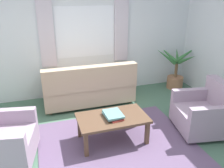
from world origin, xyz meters
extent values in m
plane|color=#476B56|center=(0.00, 0.00, 0.00)|extent=(6.24, 6.24, 0.00)
cube|color=silver|center=(0.00, 2.26, 1.30)|extent=(5.32, 0.12, 2.60)
cube|color=white|center=(0.00, 2.20, 1.45)|extent=(1.30, 0.01, 1.10)
cube|color=silver|center=(-0.83, 2.17, 1.45)|extent=(0.32, 0.06, 1.40)
cube|color=silver|center=(0.83, 2.17, 1.45)|extent=(0.32, 0.06, 1.40)
cube|color=#604C6B|center=(0.00, 0.00, 0.01)|extent=(2.42, 2.02, 0.01)
cube|color=tan|center=(-0.09, 1.67, 0.25)|extent=(1.90, 0.80, 0.38)
cube|color=tan|center=(-0.09, 1.35, 0.68)|extent=(1.90, 0.20, 0.48)
cube|color=tan|center=(0.78, 1.67, 0.56)|extent=(0.16, 0.80, 0.24)
cube|color=tan|center=(-0.96, 1.67, 0.56)|extent=(0.16, 0.80, 0.24)
cylinder|color=brown|center=(0.76, 1.97, 0.03)|extent=(0.06, 0.06, 0.06)
cylinder|color=brown|center=(-0.94, 1.97, 0.03)|extent=(0.06, 0.06, 0.06)
cylinder|color=brown|center=(0.76, 1.37, 0.03)|extent=(0.06, 0.06, 0.06)
cylinder|color=brown|center=(-0.94, 1.37, 0.03)|extent=(0.06, 0.06, 0.06)
cube|color=#998499|center=(-1.64, 0.16, 0.24)|extent=(0.94, 0.97, 0.36)
cube|color=#998499|center=(-1.57, 0.52, 0.53)|extent=(0.81, 0.27, 0.22)
cylinder|color=brown|center=(-1.26, 0.44, 0.03)|extent=(0.05, 0.05, 0.06)
cube|color=#998499|center=(1.50, -0.03, 0.24)|extent=(0.94, 0.97, 0.36)
cube|color=#998499|center=(1.83, -0.09, 0.65)|extent=(0.33, 0.86, 0.46)
cube|color=#998499|center=(1.57, 0.32, 0.53)|extent=(0.81, 0.26, 0.22)
cube|color=#998499|center=(1.44, -0.39, 0.53)|extent=(0.81, 0.26, 0.22)
cylinder|color=brown|center=(1.25, 0.36, 0.03)|extent=(0.05, 0.05, 0.06)
cylinder|color=brown|center=(1.13, -0.31, 0.03)|extent=(0.05, 0.05, 0.06)
cylinder|color=brown|center=(1.88, 0.24, 0.03)|extent=(0.05, 0.05, 0.06)
cube|color=brown|center=(-0.04, 0.16, 0.42)|extent=(1.10, 0.64, 0.04)
cube|color=brown|center=(-0.53, -0.10, 0.20)|extent=(0.06, 0.06, 0.40)
cube|color=brown|center=(0.45, -0.10, 0.20)|extent=(0.06, 0.06, 0.40)
cube|color=brown|center=(-0.53, 0.42, 0.20)|extent=(0.06, 0.06, 0.40)
cube|color=brown|center=(0.45, 0.42, 0.20)|extent=(0.06, 0.06, 0.40)
cube|color=#B23833|center=(-0.02, 0.14, 0.45)|extent=(0.23, 0.36, 0.02)
cube|color=#5B8E93|center=(-0.03, 0.16, 0.47)|extent=(0.29, 0.32, 0.03)
cube|color=#5B8E93|center=(-0.03, 0.15, 0.50)|extent=(0.27, 0.35, 0.03)
cylinder|color=#9E6B4C|center=(2.16, 1.80, 0.15)|extent=(0.40, 0.40, 0.29)
cylinder|color=brown|center=(2.16, 1.80, 0.46)|extent=(0.07, 0.07, 0.33)
cone|color=#38753D|center=(2.50, 1.86, 0.87)|extent=(0.69, 0.25, 0.35)
cone|color=#38753D|center=(2.28, 2.00, 0.78)|extent=(0.27, 0.39, 0.40)
cone|color=#38753D|center=(2.04, 2.07, 0.83)|extent=(0.25, 0.56, 0.36)
cone|color=#38753D|center=(1.85, 1.80, 0.84)|extent=(0.57, 0.11, 0.45)
cone|color=#38753D|center=(2.03, 1.55, 0.82)|extent=(0.27, 0.55, 0.34)
cone|color=#38753D|center=(2.30, 1.62, 0.79)|extent=(0.32, 0.42, 0.35)
camera|label=1|loc=(-1.03, -2.87, 2.28)|focal=37.02mm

